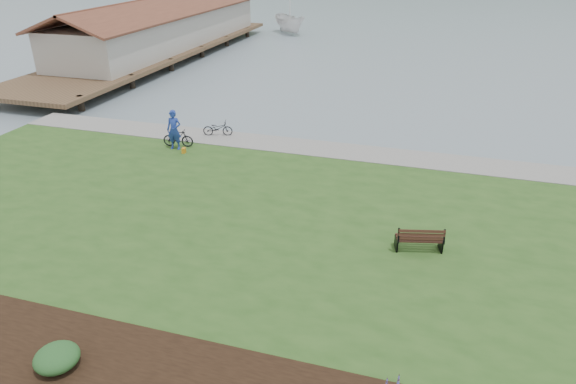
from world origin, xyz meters
name	(u,v)px	position (x,y,z in m)	size (l,w,h in m)	color
ground	(275,218)	(0.00, 0.00, 0.00)	(600.00, 600.00, 0.00)	slate
lawn	(258,239)	(0.00, -2.00, 0.20)	(34.00, 20.00, 0.40)	#294F1C
shoreline_path	(317,148)	(0.00, 6.90, 0.42)	(34.00, 2.20, 0.03)	gray
pier_pavilion	(164,27)	(-20.00, 27.52, 2.64)	(8.00, 36.00, 5.40)	#4C3826
park_bench	(420,239)	(5.63, -1.45, 0.88)	(1.66, 0.99, 0.97)	#311A13
person	(174,127)	(-6.88, 4.77, 1.58)	(0.86, 0.59, 2.37)	#213999
bicycle_a	(218,128)	(-5.62, 7.20, 0.82)	(1.60, 0.56, 0.84)	black
bicycle_b	(178,138)	(-6.89, 5.10, 0.87)	(1.57, 0.45, 0.95)	black
sailboat	(290,34)	(-12.49, 43.68, 0.00)	(9.96, 10.14, 26.27)	silver
pannier	(184,150)	(-6.23, 4.37, 0.53)	(0.16, 0.25, 0.27)	orange
shrub_0	(57,358)	(-2.51, -9.50, 0.72)	(1.10, 1.10, 0.55)	#1E4C21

